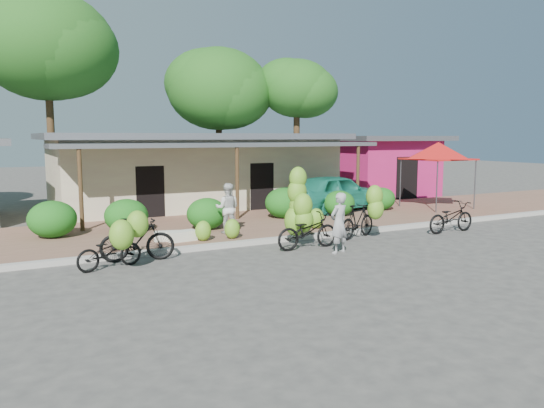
{
  "coord_description": "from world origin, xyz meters",
  "views": [
    {
      "loc": [
        -8.09,
        -12.07,
        3.23
      ],
      "look_at": [
        -0.71,
        1.94,
        1.2
      ],
      "focal_mm": 35.0,
      "sensor_mm": 36.0,
      "label": 1
    }
  ],
  "objects_px": {
    "bike_far_left": "(112,248)",
    "bike_far_right": "(451,217)",
    "bike_left": "(137,238)",
    "bike_right": "(362,217)",
    "tree_near_right": "(293,87)",
    "bike_center": "(303,219)",
    "tree_far_center": "(42,44)",
    "sack_near": "(182,236)",
    "red_canopy": "(438,151)",
    "teal_van": "(335,192)",
    "sack_far": "(167,236)",
    "vendor": "(339,223)",
    "tree_center_right": "(214,87)",
    "bystander": "(227,208)"
  },
  "relations": [
    {
      "from": "bike_far_left",
      "to": "bike_far_right",
      "type": "bearing_deg",
      "value": -106.81
    },
    {
      "from": "bike_left",
      "to": "bike_right",
      "type": "bearing_deg",
      "value": -79.61
    },
    {
      "from": "tree_near_right",
      "to": "bike_center",
      "type": "relative_size",
      "value": 3.25
    },
    {
      "from": "tree_far_center",
      "to": "sack_near",
      "type": "relative_size",
      "value": 11.87
    },
    {
      "from": "red_canopy",
      "to": "teal_van",
      "type": "height_order",
      "value": "red_canopy"
    },
    {
      "from": "bike_center",
      "to": "red_canopy",
      "type": "bearing_deg",
      "value": -67.37
    },
    {
      "from": "bike_far_left",
      "to": "bike_right",
      "type": "distance_m",
      "value": 7.79
    },
    {
      "from": "tree_near_right",
      "to": "sack_near",
      "type": "bearing_deg",
      "value": -132.12
    },
    {
      "from": "tree_far_center",
      "to": "tree_near_right",
      "type": "height_order",
      "value": "tree_far_center"
    },
    {
      "from": "bike_left",
      "to": "bike_center",
      "type": "relative_size",
      "value": 0.84
    },
    {
      "from": "tree_far_center",
      "to": "tree_near_right",
      "type": "xyz_separation_m",
      "value": [
        13.0,
        -1.5,
        -1.59
      ]
    },
    {
      "from": "tree_far_center",
      "to": "bike_far_left",
      "type": "height_order",
      "value": "tree_far_center"
    },
    {
      "from": "bike_center",
      "to": "sack_far",
      "type": "xyz_separation_m",
      "value": [
        -3.4,
        2.25,
        -0.59
      ]
    },
    {
      "from": "bike_right",
      "to": "sack_far",
      "type": "bearing_deg",
      "value": 50.61
    },
    {
      "from": "teal_van",
      "to": "bike_center",
      "type": "bearing_deg",
      "value": 127.62
    },
    {
      "from": "bike_left",
      "to": "vendor",
      "type": "distance_m",
      "value": 5.42
    },
    {
      "from": "vendor",
      "to": "sack_near",
      "type": "bearing_deg",
      "value": -57.98
    },
    {
      "from": "red_canopy",
      "to": "vendor",
      "type": "relative_size",
      "value": 2.06
    },
    {
      "from": "bike_left",
      "to": "sack_near",
      "type": "xyz_separation_m",
      "value": [
        1.7,
        1.57,
        -0.37
      ]
    },
    {
      "from": "tree_near_right",
      "to": "bike_left",
      "type": "height_order",
      "value": "tree_near_right"
    },
    {
      "from": "sack_far",
      "to": "bike_right",
      "type": "bearing_deg",
      "value": -19.11
    },
    {
      "from": "tree_near_right",
      "to": "vendor",
      "type": "relative_size",
      "value": 4.5
    },
    {
      "from": "bike_far_right",
      "to": "teal_van",
      "type": "relative_size",
      "value": 0.44
    },
    {
      "from": "tree_far_center",
      "to": "bike_far_left",
      "type": "relative_size",
      "value": 5.65
    },
    {
      "from": "tree_center_right",
      "to": "bike_center",
      "type": "relative_size",
      "value": 3.5
    },
    {
      "from": "red_canopy",
      "to": "sack_near",
      "type": "distance_m",
      "value": 12.61
    },
    {
      "from": "bike_left",
      "to": "bike_center",
      "type": "bearing_deg",
      "value": -83.55
    },
    {
      "from": "sack_far",
      "to": "vendor",
      "type": "height_order",
      "value": "vendor"
    },
    {
      "from": "sack_far",
      "to": "bike_left",
      "type": "bearing_deg",
      "value": -125.78
    },
    {
      "from": "vendor",
      "to": "bystander",
      "type": "distance_m",
      "value": 4.09
    },
    {
      "from": "sack_far",
      "to": "teal_van",
      "type": "height_order",
      "value": "teal_van"
    },
    {
      "from": "tree_center_right",
      "to": "tree_near_right",
      "type": "height_order",
      "value": "tree_center_right"
    },
    {
      "from": "tree_far_center",
      "to": "bike_far_right",
      "type": "distance_m",
      "value": 20.29
    },
    {
      "from": "bike_right",
      "to": "sack_near",
      "type": "bearing_deg",
      "value": 51.69
    },
    {
      "from": "bike_left",
      "to": "tree_far_center",
      "type": "bearing_deg",
      "value": 14.74
    },
    {
      "from": "bike_left",
      "to": "bike_center",
      "type": "xyz_separation_m",
      "value": [
        4.72,
        -0.44,
        0.21
      ]
    },
    {
      "from": "tree_far_center",
      "to": "tree_center_right",
      "type": "relative_size",
      "value": 1.23
    },
    {
      "from": "teal_van",
      "to": "red_canopy",
      "type": "bearing_deg",
      "value": -115.9
    },
    {
      "from": "sack_near",
      "to": "tree_center_right",
      "type": "bearing_deg",
      "value": 64.43
    },
    {
      "from": "bike_far_right",
      "to": "bystander",
      "type": "relative_size",
      "value": 1.23
    },
    {
      "from": "tree_far_center",
      "to": "red_canopy",
      "type": "height_order",
      "value": "tree_far_center"
    },
    {
      "from": "bike_left",
      "to": "tree_near_right",
      "type": "bearing_deg",
      "value": -31.05
    },
    {
      "from": "tree_center_right",
      "to": "sack_near",
      "type": "distance_m",
      "value": 16.17
    },
    {
      "from": "red_canopy",
      "to": "sack_near",
      "type": "height_order",
      "value": "red_canopy"
    },
    {
      "from": "bike_center",
      "to": "bike_far_right",
      "type": "bearing_deg",
      "value": -93.32
    },
    {
      "from": "bike_center",
      "to": "bike_far_right",
      "type": "relative_size",
      "value": 1.18
    },
    {
      "from": "bike_far_right",
      "to": "teal_van",
      "type": "distance_m",
      "value": 5.58
    },
    {
      "from": "tree_near_right",
      "to": "bike_right",
      "type": "height_order",
      "value": "tree_near_right"
    },
    {
      "from": "tree_center_right",
      "to": "bike_right",
      "type": "bearing_deg",
      "value": -94.41
    },
    {
      "from": "tree_center_right",
      "to": "vendor",
      "type": "relative_size",
      "value": 4.84
    }
  ]
}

